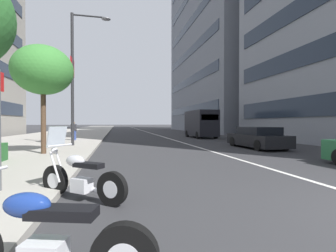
% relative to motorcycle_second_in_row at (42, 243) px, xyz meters
% --- Properties ---
extents(sidewalk_right_plaza, '(160.00, 10.05, 0.15)m').
position_rel_motorcycle_second_in_row_xyz_m(sidewalk_right_plaza, '(29.81, 5.49, -0.34)').
color(sidewalk_right_plaza, '#A39E93').
rests_on(sidewalk_right_plaza, ground).
extents(lane_centre_stripe, '(110.00, 0.16, 0.01)m').
position_rel_motorcycle_second_in_row_xyz_m(lane_centre_stripe, '(34.81, -5.78, -0.41)').
color(lane_centre_stripe, silver).
rests_on(lane_centre_stripe, ground).
extents(motorcycle_second_in_row, '(0.83, 2.13, 1.10)m').
position_rel_motorcycle_second_in_row_xyz_m(motorcycle_second_in_row, '(0.00, 0.00, 0.00)').
color(motorcycle_second_in_row, black).
rests_on(motorcycle_second_in_row, ground).
extents(motorcycle_under_tarp, '(1.43, 1.80, 1.48)m').
position_rel_motorcycle_second_in_row_xyz_m(motorcycle_under_tarp, '(2.61, 0.03, 0.03)').
color(motorcycle_under_tarp, black).
rests_on(motorcycle_under_tarp, ground).
extents(car_approaching_light, '(4.34, 1.96, 1.30)m').
position_rel_motorcycle_second_in_row_xyz_m(car_approaching_light, '(10.65, -9.20, 0.21)').
color(car_approaching_light, black).
rests_on(car_approaching_light, ground).
extents(delivery_van_ahead, '(5.10, 2.13, 2.83)m').
position_rel_motorcycle_second_in_row_xyz_m(delivery_van_ahead, '(21.29, -9.41, 1.09)').
color(delivery_van_ahead, black).
rests_on(delivery_van_ahead, ground).
extents(street_lamp_with_banners, '(1.26, 2.45, 8.29)m').
position_rel_motorcycle_second_in_row_xyz_m(street_lamp_with_banners, '(13.40, 1.66, 4.72)').
color(street_lamp_with_banners, '#232326').
rests_on(street_lamp_with_banners, sidewalk_right_plaza).
extents(street_tree_by_lamp_post, '(2.63, 2.63, 4.94)m').
position_rel_motorcycle_second_in_row_xyz_m(street_tree_by_lamp_post, '(9.38, 2.58, 3.53)').
color(street_tree_by_lamp_post, '#473323').
rests_on(street_tree_by_lamp_post, sidewalk_right_plaza).
extents(pedestrian_on_plaza, '(0.36, 0.46, 1.51)m').
position_rel_motorcycle_second_in_row_xyz_m(pedestrian_on_plaza, '(18.25, 2.75, 0.49)').
color(pedestrian_on_plaza, '#33478C').
rests_on(pedestrian_on_plaza, sidewalk_right_plaza).
extents(office_tower_far_left_down_avenue, '(29.25, 20.93, 49.75)m').
position_rel_motorcycle_second_in_row_xyz_m(office_tower_far_left_down_avenue, '(40.05, -24.44, 24.46)').
color(office_tower_far_left_down_avenue, slate).
rests_on(office_tower_far_left_down_avenue, ground).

